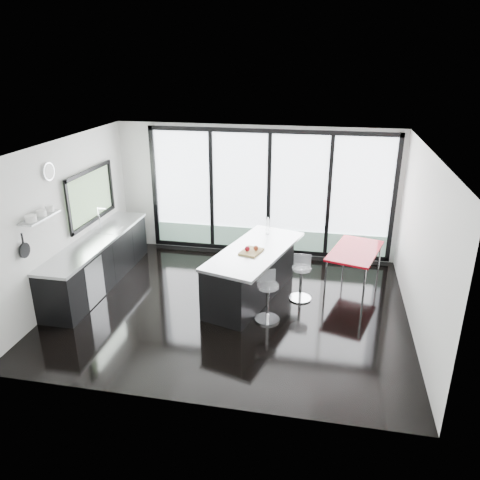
% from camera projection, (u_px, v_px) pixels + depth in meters
% --- Properties ---
extents(floor, '(6.00, 5.00, 0.00)m').
position_uv_depth(floor, '(231.00, 306.00, 8.22)').
color(floor, black).
rests_on(floor, ground).
extents(ceiling, '(6.00, 5.00, 0.00)m').
position_uv_depth(ceiling, '(230.00, 147.00, 7.19)').
color(ceiling, white).
rests_on(ceiling, wall_back).
extents(wall_back, '(6.00, 0.09, 2.80)m').
position_uv_depth(wall_back, '(268.00, 199.00, 9.95)').
color(wall_back, silver).
rests_on(wall_back, ground).
extents(wall_front, '(6.00, 0.00, 2.80)m').
position_uv_depth(wall_front, '(185.00, 307.00, 5.42)').
color(wall_front, silver).
rests_on(wall_front, ground).
extents(wall_left, '(0.26, 5.00, 2.80)m').
position_uv_depth(wall_left, '(73.00, 207.00, 8.42)').
color(wall_left, silver).
rests_on(wall_left, ground).
extents(wall_right, '(0.00, 5.00, 2.80)m').
position_uv_depth(wall_right, '(422.00, 245.00, 7.16)').
color(wall_right, silver).
rests_on(wall_right, ground).
extents(counter_cabinets, '(0.69, 3.24, 1.36)m').
position_uv_depth(counter_cabinets, '(98.00, 261.00, 8.89)').
color(counter_cabinets, black).
rests_on(counter_cabinets, floor).
extents(island, '(1.58, 2.52, 1.24)m').
position_uv_depth(island, '(251.00, 272.00, 8.38)').
color(island, black).
rests_on(island, floor).
extents(bar_stool_near, '(0.54, 0.54, 0.66)m').
position_uv_depth(bar_stool_near, '(268.00, 303.00, 7.68)').
color(bar_stool_near, silver).
rests_on(bar_stool_near, floor).
extents(bar_stool_far, '(0.40, 0.40, 0.64)m').
position_uv_depth(bar_stool_far, '(301.00, 283.00, 8.36)').
color(bar_stool_far, silver).
rests_on(bar_stool_far, floor).
extents(red_table, '(1.14, 1.56, 0.75)m').
position_uv_depth(red_table, '(354.00, 268.00, 8.82)').
color(red_table, '#A10712').
rests_on(red_table, floor).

